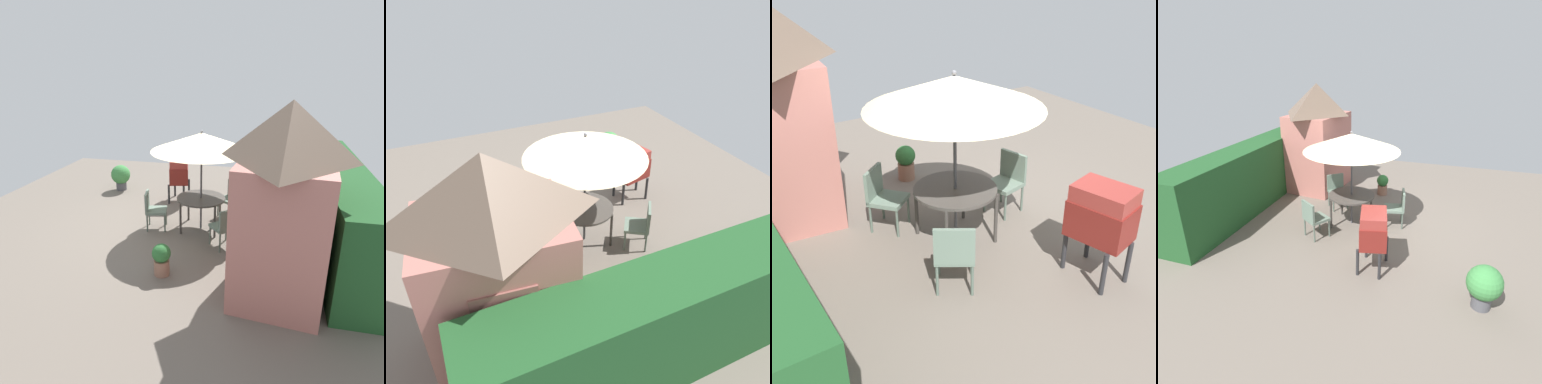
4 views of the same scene
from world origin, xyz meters
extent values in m
plane|color=#6B6056|center=(0.00, 0.00, 0.00)|extent=(11.00, 11.00, 0.00)
cube|color=#B26B60|center=(1.99, 2.32, 1.14)|extent=(1.96, 1.57, 2.28)
cylinder|color=#47423D|center=(-0.06, 0.60, 0.75)|extent=(1.11, 1.11, 0.04)
cylinder|color=#3C3834|center=(-0.45, 0.21, 0.36)|extent=(0.05, 0.05, 0.73)
cylinder|color=#3C3834|center=(0.32, 0.21, 0.36)|extent=(0.05, 0.05, 0.73)
cylinder|color=#3C3834|center=(-0.45, 0.98, 0.36)|extent=(0.05, 0.05, 0.73)
cylinder|color=#3C3834|center=(0.32, 0.98, 0.36)|extent=(0.05, 0.05, 0.73)
cylinder|color=#4C4C51|center=(-0.06, 0.60, 1.12)|extent=(0.04, 0.04, 2.25)
cone|color=beige|center=(-0.06, 0.60, 2.05)|extent=(2.22, 2.22, 0.39)
sphere|color=#4C4C51|center=(-0.06, 0.60, 2.28)|extent=(0.06, 0.06, 0.06)
cube|color=maroon|center=(-1.70, -0.36, 0.78)|extent=(0.80, 0.65, 0.45)
cube|color=maroon|center=(-1.70, -0.36, 1.10)|extent=(0.76, 0.61, 0.20)
cylinder|color=#262628|center=(-2.01, -0.57, 0.28)|extent=(0.06, 0.06, 0.55)
cylinder|color=#262628|center=(-1.39, -0.57, 0.28)|extent=(0.06, 0.06, 0.55)
cylinder|color=#262628|center=(-2.01, -0.15, 0.28)|extent=(0.06, 0.06, 0.55)
cylinder|color=#262628|center=(-1.39, -0.15, 0.28)|extent=(0.06, 0.06, 0.55)
cube|color=slate|center=(0.68, 1.22, 0.45)|extent=(0.65, 0.65, 0.06)
cube|color=slate|center=(0.85, 1.36, 0.68)|extent=(0.33, 0.39, 0.45)
cylinder|color=#516155|center=(0.97, 1.20, 0.23)|extent=(0.04, 0.04, 0.45)
cylinder|color=#516155|center=(0.71, 1.50, 0.23)|extent=(0.04, 0.04, 0.45)
cylinder|color=#516155|center=(0.66, 0.94, 0.23)|extent=(0.04, 0.04, 0.45)
cylinder|color=#516155|center=(0.40, 1.25, 0.23)|extent=(0.04, 0.04, 0.45)
cube|color=slate|center=(-0.91, 1.16, 0.45)|extent=(0.64, 0.64, 0.06)
cube|color=slate|center=(-1.08, 1.27, 0.68)|extent=(0.30, 0.41, 0.45)
cylinder|color=#516155|center=(-0.96, 1.43, 0.23)|extent=(0.04, 0.04, 0.45)
cylinder|color=#516155|center=(-1.19, 1.10, 0.23)|extent=(0.04, 0.04, 0.45)
cylinder|color=#516155|center=(-0.63, 1.21, 0.23)|extent=(0.04, 0.04, 0.45)
cylinder|color=#516155|center=(-0.85, 0.88, 0.23)|extent=(0.04, 0.04, 0.45)
cube|color=slate|center=(0.16, -0.41, 0.45)|extent=(0.55, 0.55, 0.06)
cube|color=slate|center=(0.21, -0.61, 0.68)|extent=(0.46, 0.15, 0.45)
cylinder|color=#516155|center=(0.01, -0.64, 0.23)|extent=(0.04, 0.04, 0.45)
cylinder|color=#516155|center=(0.40, -0.56, 0.23)|extent=(0.04, 0.04, 0.45)
cylinder|color=#516155|center=(-0.08, -0.25, 0.23)|extent=(0.04, 0.04, 0.45)
cylinder|color=#516155|center=(0.31, -0.17, 0.23)|extent=(0.04, 0.04, 0.45)
cylinder|color=#936651|center=(1.98, 0.28, 0.15)|extent=(0.28, 0.28, 0.29)
sphere|color=#2D6B33|center=(1.98, 0.28, 0.44)|extent=(0.34, 0.34, 0.34)
camera|label=1|loc=(7.17, 2.03, 3.57)|focal=32.42mm
camera|label=2|loc=(2.53, 5.96, 4.91)|focal=35.51mm
camera|label=3|loc=(-4.66, 3.55, 3.57)|focal=43.80mm
camera|label=4|loc=(-6.88, -1.59, 3.82)|focal=30.34mm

